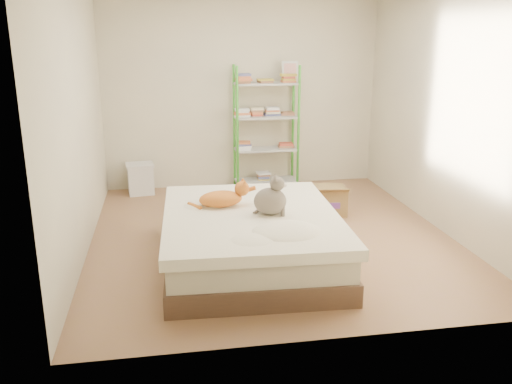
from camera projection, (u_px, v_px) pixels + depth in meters
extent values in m
cube|color=olive|center=(271.00, 235.00, 5.87)|extent=(3.80, 4.20, 0.01)
cube|color=beige|center=(242.00, 94.00, 7.49)|extent=(3.80, 0.01, 2.60)
cube|color=beige|center=(335.00, 163.00, 3.52)|extent=(3.80, 0.01, 2.60)
cube|color=beige|center=(78.00, 121.00, 5.20)|extent=(0.01, 4.20, 2.60)
cube|color=beige|center=(445.00, 111.00, 5.81)|extent=(0.01, 4.20, 2.60)
cube|color=brown|center=(251.00, 254.00, 5.13)|extent=(1.65, 2.02, 0.20)
cube|color=beige|center=(251.00, 234.00, 5.07)|extent=(1.60, 1.96, 0.22)
cube|color=#F5E8BD|center=(251.00, 218.00, 5.02)|extent=(1.68, 2.06, 0.10)
cylinder|color=green|center=(237.00, 131.00, 7.24)|extent=(0.04, 0.04, 1.70)
cylinder|color=green|center=(234.00, 127.00, 7.54)|extent=(0.04, 0.04, 1.70)
cylinder|color=green|center=(298.00, 129.00, 7.37)|extent=(0.04, 0.04, 1.70)
cylinder|color=green|center=(293.00, 125.00, 7.68)|extent=(0.04, 0.04, 1.70)
cube|color=#B1B1AD|center=(266.00, 180.00, 7.67)|extent=(0.86, 0.34, 0.02)
cube|color=#B1B1AD|center=(266.00, 149.00, 7.54)|extent=(0.86, 0.34, 0.02)
cube|color=#B1B1AD|center=(266.00, 117.00, 7.41)|extent=(0.86, 0.34, 0.02)
cube|color=#B1B1AD|center=(266.00, 84.00, 7.29)|extent=(0.86, 0.34, 0.02)
cube|color=#BF4A36|center=(266.00, 176.00, 7.65)|extent=(0.20, 0.16, 0.09)
cube|color=#BF4A36|center=(245.00, 146.00, 7.48)|extent=(0.20, 0.16, 0.09)
cube|color=#BF4A36|center=(287.00, 144.00, 7.57)|extent=(0.20, 0.16, 0.09)
cube|color=#BF4A36|center=(244.00, 113.00, 7.35)|extent=(0.20, 0.16, 0.09)
cube|color=#BF4A36|center=(259.00, 113.00, 7.38)|extent=(0.20, 0.16, 0.09)
cube|color=#BF4A36|center=(273.00, 113.00, 7.41)|extent=(0.20, 0.16, 0.09)
cube|color=#BF4A36|center=(288.00, 112.00, 7.45)|extent=(0.20, 0.16, 0.09)
cube|color=#BF4A36|center=(244.00, 80.00, 7.22)|extent=(0.20, 0.16, 0.09)
cube|color=#BF4A36|center=(266.00, 79.00, 7.27)|extent=(0.20, 0.16, 0.09)
cube|color=#BF4A36|center=(288.00, 79.00, 7.32)|extent=(0.20, 0.16, 0.09)
cube|color=silver|center=(290.00, 72.00, 7.35)|extent=(0.22, 0.07, 0.28)
cube|color=#D64739|center=(290.00, 72.00, 7.33)|extent=(0.17, 0.05, 0.22)
cube|color=olive|center=(325.00, 200.00, 6.54)|extent=(0.51, 0.43, 0.33)
cube|color=#66389B|center=(332.00, 206.00, 6.36)|extent=(0.28, 0.04, 0.07)
cube|color=olive|center=(330.00, 192.00, 6.31)|extent=(0.48, 0.19, 0.11)
cube|color=silver|center=(141.00, 180.00, 7.34)|extent=(0.36, 0.32, 0.39)
cube|color=silver|center=(140.00, 165.00, 7.28)|extent=(0.40, 0.36, 0.03)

